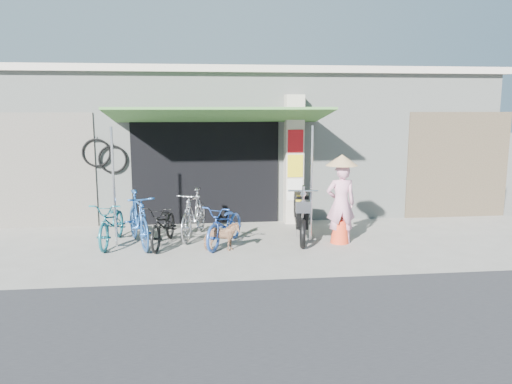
{
  "coord_description": "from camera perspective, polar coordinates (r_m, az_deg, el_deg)",
  "views": [
    {
      "loc": [
        -1.33,
        -9.02,
        2.74
      ],
      "look_at": [
        -0.2,
        1.0,
        1.0
      ],
      "focal_mm": 35.0,
      "sensor_mm": 36.0,
      "label": 1
    }
  ],
  "objects": [
    {
      "name": "bike_silver",
      "position": [
        10.54,
        -7.12,
        -2.47
      ],
      "size": [
        0.94,
        1.78,
        1.03
      ],
      "primitive_type": "imported",
      "rotation": [
        0.0,
        0.0,
        -0.28
      ],
      "color": "#B4B4B9",
      "rests_on": "ground"
    },
    {
      "name": "bike_black",
      "position": [
        10.05,
        -10.5,
        -3.7
      ],
      "size": [
        0.87,
        1.7,
        0.85
      ],
      "primitive_type": "imported",
      "rotation": [
        0.0,
        0.0,
        -0.2
      ],
      "color": "black",
      "rests_on": "ground"
    },
    {
      "name": "bike_blue",
      "position": [
        10.15,
        -13.3,
        -3.0
      ],
      "size": [
        1.03,
        1.86,
        1.08
      ],
      "primitive_type": "imported",
      "rotation": [
        0.0,
        0.0,
        0.31
      ],
      "color": "navy",
      "rests_on": "ground"
    },
    {
      "name": "bike_teal",
      "position": [
        10.37,
        -16.13,
        -3.38
      ],
      "size": [
        0.75,
        1.74,
        0.89
      ],
      "primitive_type": "imported",
      "rotation": [
        0.0,
        0.0,
        -0.09
      ],
      "color": "#175F6B",
      "rests_on": "ground"
    },
    {
      "name": "street_dog",
      "position": [
        9.55,
        -3.96,
        -5.12
      ],
      "size": [
        0.69,
        0.33,
        0.57
      ],
      "primitive_type": "imported",
      "rotation": [
        0.0,
        0.0,
        1.6
      ],
      "color": "tan",
      "rests_on": "ground"
    },
    {
      "name": "shop_pillar",
      "position": [
        11.73,
        4.31,
        3.69
      ],
      "size": [
        0.42,
        0.44,
        3.0
      ],
      "color": "#BAB09F",
      "rests_on": "ground"
    },
    {
      "name": "awning",
      "position": [
        10.65,
        -4.19,
        8.55
      ],
      "size": [
        4.6,
        1.88,
        2.72
      ],
      "color": "#3B6E31",
      "rests_on": "ground"
    },
    {
      "name": "road_strip",
      "position": [
        5.44,
        9.21,
        -20.48
      ],
      "size": [
        80.0,
        6.0,
        0.01
      ],
      "primitive_type": "cube",
      "color": "#303033",
      "rests_on": "ground"
    },
    {
      "name": "bicycle_shop",
      "position": [
        14.2,
        -1.08,
        6.13
      ],
      "size": [
        12.3,
        5.3,
        3.66
      ],
      "color": "#9CA19A",
      "rests_on": "ground"
    },
    {
      "name": "moped",
      "position": [
        10.46,
        5.18,
        -2.48
      ],
      "size": [
        0.65,
        2.02,
        1.15
      ],
      "rotation": [
        0.0,
        0.0,
        -0.16
      ],
      "color": "black",
      "rests_on": "ground"
    },
    {
      "name": "ground",
      "position": [
        9.52,
        1.89,
        -6.94
      ],
      "size": [
        80.0,
        80.0,
        0.0
      ],
      "primitive_type": "plane",
      "color": "gray",
      "rests_on": "ground"
    },
    {
      "name": "nun",
      "position": [
        10.13,
        9.68,
        -0.89
      ],
      "size": [
        0.64,
        0.64,
        1.8
      ],
      "rotation": [
        0.0,
        0.0,
        3.1
      ],
      "color": "pink",
      "rests_on": "ground"
    },
    {
      "name": "neighbour_left",
      "position": [
        12.26,
        -23.83,
        2.21
      ],
      "size": [
        2.6,
        0.06,
        2.6
      ],
      "primitive_type": "cube",
      "color": "#6B665B",
      "rests_on": "ground"
    },
    {
      "name": "neighbour_right",
      "position": [
        13.3,
        22.06,
        2.86
      ],
      "size": [
        2.6,
        0.06,
        2.6
      ],
      "primitive_type": "cube",
      "color": "brown",
      "rests_on": "ground"
    },
    {
      "name": "bike_navy",
      "position": [
        9.92,
        -3.55,
        -3.72
      ],
      "size": [
        1.22,
        1.7,
        0.85
      ],
      "primitive_type": "imported",
      "rotation": [
        0.0,
        0.0,
        -0.46
      ],
      "color": "#21469B",
      "rests_on": "ground"
    }
  ]
}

